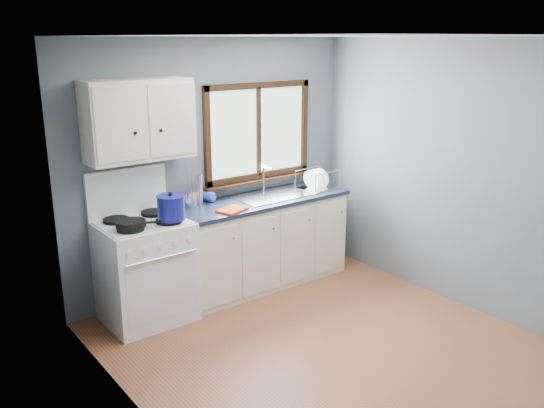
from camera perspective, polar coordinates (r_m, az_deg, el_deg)
floor at (r=4.93m, az=6.07°, el=-14.41°), size 3.20×3.60×0.02m
ceiling at (r=4.25m, az=7.12°, el=16.34°), size 3.20×3.60×0.02m
wall_back at (r=5.82m, az=-5.84°, el=3.80°), size 3.20×0.02×2.50m
wall_left at (r=3.56m, az=-12.66°, el=-4.63°), size 0.02×3.60×2.50m
wall_right at (r=5.63m, az=18.53°, el=2.60°), size 0.02×3.60×2.50m
gas_range at (r=5.33m, az=-12.44°, el=-6.20°), size 0.76×0.69×1.36m
base_cabinets at (r=5.99m, az=-1.10°, el=-4.14°), size 1.85×0.60×0.88m
countertop at (r=5.84m, az=-1.12°, el=0.37°), size 1.89×0.64×0.04m
sink at (r=5.95m, az=0.27°, el=0.28°), size 0.84×0.46×0.44m
window at (r=6.04m, az=-1.35°, el=6.50°), size 1.36×0.10×1.03m
upper_cabinets at (r=5.17m, az=-13.04°, el=8.11°), size 0.95×0.35×0.70m
skillet at (r=4.97m, az=-13.78°, el=-1.91°), size 0.40×0.33×0.05m
stockpot at (r=5.08m, az=-9.97°, el=-0.31°), size 0.26×0.26×0.25m
utensil_crock at (r=5.59m, az=-8.04°, el=0.53°), size 0.13×0.13×0.38m
thermos at (r=5.61m, az=-7.23°, el=1.39°), size 0.08×0.08×0.30m
soap_bottle at (r=5.67m, az=-5.84°, el=1.46°), size 0.13×0.13×0.28m
dish_towel at (r=5.42m, az=-3.98°, el=-0.58°), size 0.31×0.27×0.02m
dish_rack at (r=6.23m, az=4.46°, el=2.07°), size 0.45×0.36×0.21m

